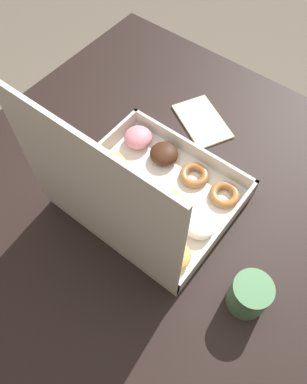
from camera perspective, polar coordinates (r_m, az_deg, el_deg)
ground_plane at (r=1.50m, az=1.64°, el=-16.54°), size 8.00×8.00×0.00m
dining_table at (r=0.90m, az=2.63°, el=-5.93°), size 1.06×1.00×0.73m
donut_box at (r=0.76m, az=-1.99°, el=-0.31°), size 0.34×0.31×0.36m
coffee_mug at (r=0.72m, az=14.40°, el=-14.90°), size 0.07×0.07×0.08m
paper_napkin at (r=0.97m, az=7.42°, el=10.64°), size 0.18×0.16×0.01m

